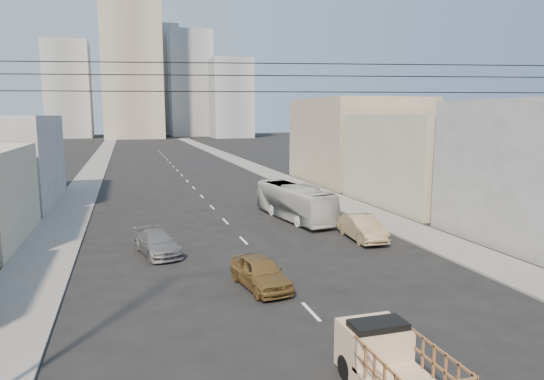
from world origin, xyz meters
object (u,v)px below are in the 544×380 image
flatbed_pickup (392,360)px  sedan_grey (157,243)px  sedan_tan (362,228)px  sedan_brown (260,272)px  city_bus (294,202)px

flatbed_pickup → sedan_grey: size_ratio=0.96×
flatbed_pickup → sedan_tan: bearing=65.5°
sedan_brown → sedan_grey: sedan_brown is taller
flatbed_pickup → sedan_tan: size_ratio=0.92×
sedan_tan → sedan_grey: sedan_tan is taller
sedan_brown → sedan_grey: 8.24m
sedan_brown → sedan_tan: (8.69, 6.64, 0.05)m
sedan_tan → sedan_grey: size_ratio=1.04×
sedan_grey → city_bus: bearing=19.2°
sedan_brown → sedan_tan: bearing=28.8°
city_bus → sedan_tan: bearing=-81.6°
flatbed_pickup → sedan_grey: bearing=108.3°
sedan_brown → sedan_tan: size_ratio=0.91×
city_bus → sedan_grey: size_ratio=2.13×
sedan_brown → sedan_tan: sedan_tan is taller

